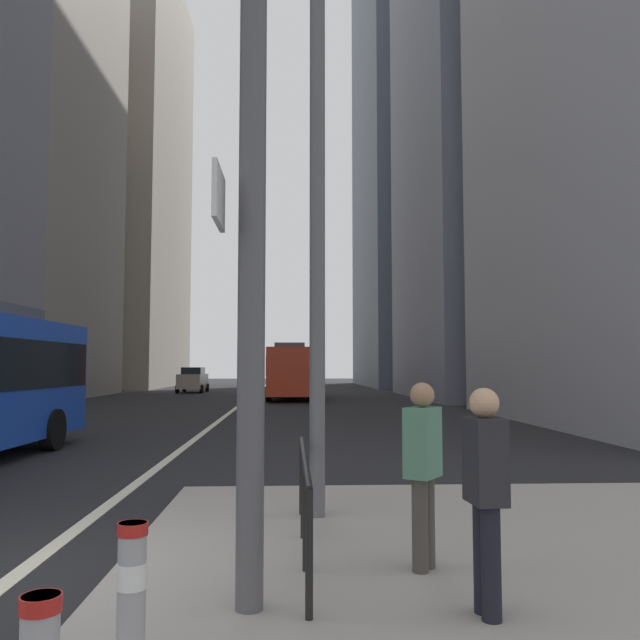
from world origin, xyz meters
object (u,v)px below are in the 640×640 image
at_px(city_bus_red_receding, 291,369).
at_px(pedestrian_waiting, 486,488).
at_px(car_receding_near, 296,376).
at_px(street_lamp_post, 317,118).
at_px(bollard_right, 132,585).
at_px(pedestrian_walking, 423,465).
at_px(car_oncoming_mid, 193,380).

height_order(city_bus_red_receding, pedestrian_waiting, city_bus_red_receding).
distance_m(car_receding_near, street_lamp_post, 57.31).
bearing_deg(pedestrian_waiting, bollard_right, -165.30).
bearing_deg(pedestrian_walking, bollard_right, -141.53).
bearing_deg(bollard_right, car_receding_near, 88.56).
distance_m(car_receding_near, bollard_right, 61.12).
bearing_deg(street_lamp_post, car_oncoming_mid, 100.61).
relative_size(car_oncoming_mid, car_receding_near, 1.03).
bearing_deg(pedestrian_walking, city_bus_red_receding, 92.04).
bearing_deg(pedestrian_waiting, pedestrian_walking, 102.41).
bearing_deg(pedestrian_walking, pedestrian_waiting, -77.59).
height_order(car_oncoming_mid, pedestrian_waiting, car_oncoming_mid).
bearing_deg(bollard_right, street_lamp_post, 71.17).
bearing_deg(city_bus_red_receding, bollard_right, -91.56).
height_order(car_oncoming_mid, bollard_right, car_oncoming_mid).
height_order(city_bus_red_receding, pedestrian_walking, city_bus_red_receding).
distance_m(city_bus_red_receding, car_oncoming_mid, 12.17).
bearing_deg(car_oncoming_mid, pedestrian_walking, -78.78).
xyz_separation_m(street_lamp_post, pedestrian_waiting, (1.15, -3.30, -4.18)).
height_order(car_receding_near, bollard_right, car_receding_near).
height_order(bollard_right, pedestrian_walking, pedestrian_walking).
xyz_separation_m(bollard_right, pedestrian_waiting, (2.50, 0.66, 0.46)).
bearing_deg(city_bus_red_receding, street_lamp_post, -89.40).
bearing_deg(car_oncoming_mid, bollard_right, -81.91).
xyz_separation_m(car_receding_near, bollard_right, (-1.53, -61.10, -0.35)).
xyz_separation_m(city_bus_red_receding, street_lamp_post, (0.34, -32.86, 3.45)).
bearing_deg(pedestrian_walking, street_lamp_post, 112.56).
height_order(city_bus_red_receding, car_receding_near, city_bus_red_receding).
bearing_deg(street_lamp_post, pedestrian_walking, -67.44).
distance_m(bollard_right, pedestrian_walking, 2.91).
bearing_deg(car_receding_near, street_lamp_post, -90.18).
bearing_deg(city_bus_red_receding, car_oncoming_mid, 128.66).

